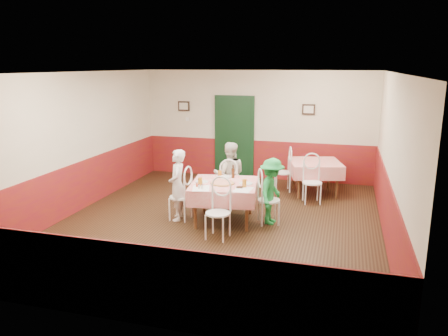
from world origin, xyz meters
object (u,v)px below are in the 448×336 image
(second_table, at_px, (315,178))
(chair_left, at_px, (180,197))
(chair_second_a, at_px, (283,172))
(diner_right, at_px, (272,191))
(pizza, at_px, (222,183))
(beer_bottle, at_px, (233,172))
(chair_second_b, at_px, (312,183))
(chair_far, at_px, (229,187))
(chair_near, at_px, (218,213))
(glass_b, at_px, (244,183))
(diner_left, at_px, (177,185))
(diner_far, at_px, (229,175))
(glass_a, at_px, (200,182))
(main_table, at_px, (224,202))
(wallet, at_px, (239,187))
(glass_c, at_px, (220,174))
(chair_right, at_px, (269,200))

(second_table, distance_m, chair_left, 3.44)
(chair_second_a, bearing_deg, diner_right, -11.80)
(pizza, bearing_deg, second_table, 57.67)
(beer_bottle, bearing_deg, chair_second_b, 39.33)
(chair_far, relative_size, beer_bottle, 3.84)
(chair_second_b, distance_m, beer_bottle, 1.93)
(chair_near, distance_m, chair_second_a, 3.27)
(second_table, bearing_deg, chair_second_b, -90.00)
(chair_far, distance_m, glass_b, 1.23)
(diner_left, bearing_deg, diner_far, 126.27)
(chair_left, bearing_deg, glass_a, 71.58)
(chair_second_b, xyz_separation_m, diner_far, (-1.66, -0.72, 0.24))
(chair_near, xyz_separation_m, glass_a, (-0.49, 0.52, 0.39))
(second_table, xyz_separation_m, chair_second_b, (0.00, -0.75, 0.08))
(main_table, relative_size, glass_a, 7.95)
(main_table, distance_m, diner_left, 0.95)
(glass_a, xyz_separation_m, wallet, (0.72, 0.07, -0.07))
(main_table, xyz_separation_m, chair_second_b, (1.53, 1.61, 0.08))
(chair_second_a, bearing_deg, diner_far, -46.36)
(pizza, relative_size, wallet, 3.93)
(diner_left, relative_size, diner_right, 1.09)
(chair_second_b, relative_size, pizza, 2.08)
(diner_far, relative_size, diner_right, 1.10)
(main_table, xyz_separation_m, glass_c, (-0.18, 0.35, 0.46))
(glass_b, height_order, diner_far, diner_far)
(chair_second_a, relative_size, diner_right, 0.72)
(glass_b, bearing_deg, main_table, 157.44)
(glass_b, distance_m, diner_far, 1.22)
(pizza, bearing_deg, diner_far, 97.16)
(chair_left, bearing_deg, glass_c, 129.19)
(chair_left, height_order, diner_far, diner_far)
(second_table, xyz_separation_m, chair_far, (-1.65, -1.52, 0.08))
(chair_right, relative_size, pizza, 2.08)
(chair_second_a, relative_size, glass_b, 6.18)
(main_table, bearing_deg, chair_left, -171.57)
(beer_bottle, distance_m, wallet, 0.73)
(glass_a, relative_size, beer_bottle, 0.66)
(second_table, xyz_separation_m, chair_left, (-2.37, -2.49, 0.08))
(chair_left, xyz_separation_m, pizza, (0.83, 0.06, 0.32))
(chair_right, relative_size, diner_left, 0.65)
(main_table, distance_m, beer_bottle, 0.66)
(chair_far, relative_size, chair_second_b, 1.00)
(glass_b, bearing_deg, chair_left, 177.49)
(diner_far, bearing_deg, chair_second_a, -136.33)
(chair_left, relative_size, wallet, 8.18)
(main_table, xyz_separation_m, pizza, (-0.01, -0.07, 0.40))
(second_table, distance_m, wallet, 2.89)
(chair_second_a, xyz_separation_m, diner_left, (-1.67, -2.50, 0.24))
(glass_a, bearing_deg, wallet, 5.79)
(wallet, bearing_deg, second_table, 57.47)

